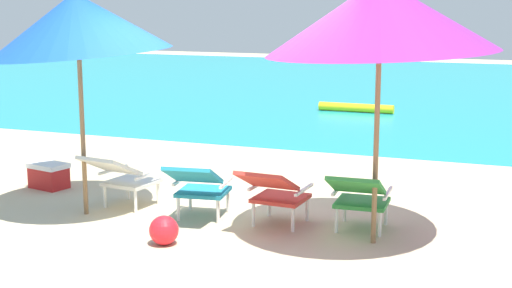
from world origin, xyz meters
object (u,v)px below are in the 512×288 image
object	(u,v)px
lounge_chair_far_right	(359,195)
beach_umbrella_left	(78,23)
cooler_box	(49,175)
swim_buoy	(356,108)
lounge_chair_near_right	(274,191)
beach_umbrella_right	(380,16)
beach_ball	(164,230)
lounge_chair_near_left	(199,184)
lounge_chair_far_left	(121,175)

from	to	relation	value
lounge_chair_far_right	beach_umbrella_left	world-z (taller)	beach_umbrella_left
beach_umbrella_left	cooler_box	world-z (taller)	beach_umbrella_left
swim_buoy	beach_umbrella_left	bearing A→B (deg)	-96.90
lounge_chair_near_right	beach_umbrella_right	distance (m)	2.08
beach_ball	cooler_box	xyz separation A→B (m)	(-2.39, 1.44, 0.02)
cooler_box	lounge_chair_near_right	bearing A→B (deg)	-9.98
swim_buoy	cooler_box	size ratio (longest dim) A/B	3.03
lounge_chair_near_left	cooler_box	bearing A→B (deg)	165.59
lounge_chair_far_right	cooler_box	distance (m)	4.10
beach_ball	beach_umbrella_left	bearing A→B (deg)	154.42
lounge_chair_near_right	beach_umbrella_left	world-z (taller)	beach_umbrella_left
beach_umbrella_left	cooler_box	distance (m)	2.36
beach_umbrella_right	beach_ball	bearing A→B (deg)	-157.58
lounge_chair_far_left	beach_ball	size ratio (longest dim) A/B	3.27
lounge_chair_far_right	swim_buoy	bearing A→B (deg)	103.56
lounge_chair_near_right	lounge_chair_near_left	bearing A→B (deg)	-176.95
swim_buoy	lounge_chair_far_right	xyz separation A→B (m)	(1.96, -8.11, 0.31)
beach_umbrella_right	lounge_chair_near_right	bearing A→B (deg)	174.78
lounge_chair_far_left	beach_umbrella_left	bearing A→B (deg)	-135.34
lounge_chair_far_left	lounge_chair_near_right	bearing A→B (deg)	-1.09
beach_umbrella_right	cooler_box	distance (m)	4.78
lounge_chair_near_right	cooler_box	bearing A→B (deg)	170.02
lounge_chair_near_right	cooler_box	world-z (taller)	lounge_chair_near_right
lounge_chair_far_left	beach_umbrella_left	distance (m)	1.73
swim_buoy	lounge_chair_near_right	distance (m)	8.32
lounge_chair_near_left	beach_ball	xyz separation A→B (m)	(0.02, -0.83, -0.26)
cooler_box	beach_ball	bearing A→B (deg)	-31.02
beach_umbrella_right	lounge_chair_far_left	bearing A→B (deg)	177.39
lounge_chair_far_left	lounge_chair_near_right	distance (m)	1.84
lounge_chair_far_right	beach_umbrella_right	xyz separation A→B (m)	(0.20, -0.23, 1.78)
beach_umbrella_right	beach_ball	size ratio (longest dim) A/B	9.95
lounge_chair_near_right	beach_umbrella_left	bearing A→B (deg)	-173.28
lounge_chair_far_left	beach_umbrella_right	xyz separation A→B (m)	(2.90, -0.13, 1.78)
lounge_chair_near_left	lounge_chair_near_right	bearing A→B (deg)	3.05
beach_umbrella_left	lounge_chair_far_left	bearing A→B (deg)	44.66
beach_umbrella_right	lounge_chair_far_right	bearing A→B (deg)	130.88
lounge_chair_far_right	beach_umbrella_right	world-z (taller)	beach_umbrella_right
lounge_chair_near_left	beach_umbrella_left	bearing A→B (deg)	-170.91
swim_buoy	lounge_chair_far_left	xyz separation A→B (m)	(-0.74, -8.21, 0.31)
lounge_chair_far_right	lounge_chair_far_left	bearing A→B (deg)	-177.83
beach_umbrella_left	lounge_chair_near_right	bearing A→B (deg)	6.72
beach_umbrella_right	beach_ball	world-z (taller)	beach_umbrella_right
lounge_chair_far_right	beach_ball	size ratio (longest dim) A/B	3.12
lounge_chair_near_left	lounge_chair_far_right	size ratio (longest dim) A/B	1.05
lounge_chair_far_right	cooler_box	xyz separation A→B (m)	(-4.07, 0.43, -0.24)
lounge_chair_near_right	lounge_chair_far_left	bearing A→B (deg)	178.91
lounge_chair_far_left	lounge_chair_near_left	xyz separation A→B (m)	(1.00, -0.08, 0.00)
lounge_chair_near_right	beach_ball	distance (m)	1.23
beach_umbrella_left	beach_ball	bearing A→B (deg)	-25.58
lounge_chair_far_left	lounge_chair_near_right	xyz separation A→B (m)	(1.84, -0.03, 0.00)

